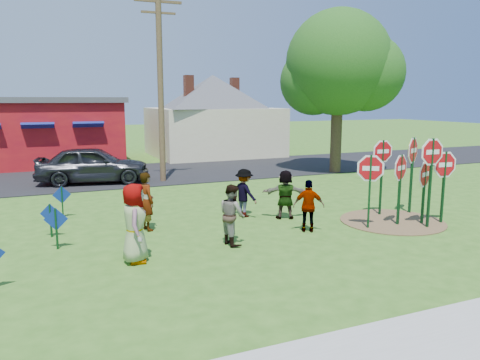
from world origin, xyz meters
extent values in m
plane|color=#33601B|center=(0.00, 0.00, 0.00)|extent=(120.00, 120.00, 0.00)
cube|color=#9E9E99|center=(0.00, -7.20, 0.04)|extent=(22.00, 1.80, 0.08)
cube|color=black|center=(0.00, 11.50, 0.02)|extent=(120.00, 7.50, 0.04)
cylinder|color=brown|center=(4.50, -1.00, 0.01)|extent=(3.20, 3.20, 0.03)
cube|color=maroon|center=(-5.50, 18.00, 1.80)|extent=(9.00, 7.00, 3.60)
cube|color=#4C4C51|center=(-5.50, 18.00, 3.75)|extent=(9.40, 7.40, 0.30)
cube|color=navy|center=(-5.50, 14.40, 2.40)|extent=(1.60, 0.78, 0.45)
cube|color=navy|center=(-3.00, 14.40, 2.40)|extent=(1.60, 0.78, 0.45)
cube|color=beige|center=(5.50, 18.00, 1.60)|extent=(8.00, 7.00, 3.20)
pyramid|color=#4C4C51|center=(5.50, 18.00, 5.40)|extent=(9.40, 9.40, 2.20)
cube|color=brown|center=(3.50, 17.00, 4.60)|extent=(0.55, 0.55, 1.40)
cube|color=brown|center=(7.50, 19.00, 4.60)|extent=(0.55, 0.55, 1.40)
cube|color=#0F391A|center=(3.30, -1.33, 1.10)|extent=(0.09, 0.09, 2.19)
cylinder|color=white|center=(3.30, -1.33, 1.81)|extent=(0.91, 0.60, 1.07)
cylinder|color=#AD0A11|center=(3.30, -1.33, 1.81)|extent=(0.78, 0.52, 0.92)
cube|color=white|center=(3.30, -1.33, 1.81)|extent=(0.40, 0.26, 0.13)
cube|color=#0F391A|center=(4.70, -0.16, 1.24)|extent=(0.06, 0.07, 2.48)
cylinder|color=white|center=(4.70, -0.16, 2.12)|extent=(0.99, 0.09, 0.99)
cylinder|color=#AD0A11|center=(4.70, -0.16, 2.12)|extent=(0.85, 0.08, 0.85)
cube|color=white|center=(4.70, -0.16, 2.12)|extent=(0.43, 0.04, 0.12)
cylinder|color=gold|center=(4.70, -0.16, 2.12)|extent=(0.99, 0.08, 0.99)
cube|color=#0F391A|center=(4.97, -1.97, 1.33)|extent=(0.06, 0.07, 2.67)
cylinder|color=white|center=(4.97, -1.97, 2.27)|extent=(1.08, 0.05, 1.08)
cylinder|color=#AD0A11|center=(4.97, -1.97, 2.27)|extent=(0.93, 0.05, 0.93)
cube|color=white|center=(4.97, -1.97, 2.27)|extent=(0.48, 0.02, 0.13)
cube|color=#0F391A|center=(5.80, -0.34, 1.28)|extent=(0.09, 0.10, 2.55)
cylinder|color=white|center=(5.80, -0.34, 2.12)|extent=(1.05, 0.58, 1.18)
cylinder|color=#AD0A11|center=(5.80, -0.34, 2.12)|extent=(0.91, 0.51, 1.02)
cube|color=white|center=(5.80, -0.34, 2.12)|extent=(0.46, 0.26, 0.15)
cylinder|color=gold|center=(5.80, -0.34, 2.12)|extent=(1.04, 0.58, 1.18)
cube|color=#0F391A|center=(5.15, -1.57, 0.97)|extent=(0.08, 0.09, 1.95)
cylinder|color=white|center=(5.15, -1.57, 1.55)|extent=(1.01, 0.46, 1.10)
cylinder|color=#AD0A11|center=(5.15, -1.57, 1.55)|extent=(0.87, 0.40, 0.94)
cube|color=white|center=(5.15, -1.57, 1.55)|extent=(0.44, 0.20, 0.14)
cube|color=#0F391A|center=(5.77, -1.72, 1.11)|extent=(0.06, 0.08, 2.23)
cylinder|color=white|center=(5.77, -1.72, 1.83)|extent=(1.09, 0.13, 1.10)
cylinder|color=#AD0A11|center=(5.77, -1.72, 1.83)|extent=(0.94, 0.12, 0.95)
cube|color=white|center=(5.77, -1.72, 1.83)|extent=(0.48, 0.05, 0.14)
cylinder|color=gold|center=(5.77, -1.72, 1.83)|extent=(1.09, 0.12, 1.10)
cube|color=#0F391A|center=(4.37, -1.38, 1.08)|extent=(0.08, 0.09, 2.16)
cylinder|color=white|center=(4.37, -1.38, 1.77)|extent=(1.00, 0.46, 1.09)
cylinder|color=#AD0A11|center=(4.37, -1.38, 1.77)|extent=(0.87, 0.40, 0.94)
cube|color=white|center=(4.37, -1.38, 1.77)|extent=(0.44, 0.20, 0.14)
cube|color=#0F391A|center=(-5.23, 0.25, 0.53)|extent=(0.06, 0.07, 1.07)
cube|color=navy|center=(-5.23, 0.25, 0.78)|extent=(0.59, 0.15, 0.60)
cube|color=#0F391A|center=(-5.34, 1.43, 0.47)|extent=(0.06, 0.06, 0.94)
cube|color=navy|center=(-5.34, 1.43, 0.67)|extent=(0.53, 0.21, 0.56)
cube|color=#0F391A|center=(-4.94, 3.61, 0.51)|extent=(0.05, 0.05, 1.03)
cube|color=navy|center=(-4.94, 3.61, 0.76)|extent=(0.57, 0.02, 0.57)
imported|color=#486299|center=(-3.58, -1.52, 0.94)|extent=(0.75, 1.01, 1.88)
imported|color=#2B776F|center=(-2.73, 1.09, 0.86)|extent=(0.53, 0.69, 1.71)
imported|color=brown|center=(-0.97, -1.14, 0.80)|extent=(0.69, 0.84, 1.61)
imported|color=#303034|center=(0.51, 1.44, 0.79)|extent=(0.90, 1.16, 1.57)
imported|color=#482752|center=(1.49, -0.93, 0.76)|extent=(0.96, 0.76, 1.52)
imported|color=#245731|center=(1.61, 0.69, 0.79)|extent=(1.53, 1.00, 1.58)
imported|color=#2B2C30|center=(-3.33, 9.68, 0.87)|extent=(5.19, 2.89, 1.67)
cylinder|color=#4C3823|center=(-0.30, 8.97, 4.29)|extent=(0.27, 0.27, 8.58)
cube|color=#4C3823|center=(-0.30, 8.97, 8.01)|extent=(2.10, 0.17, 0.11)
cube|color=#4C3823|center=(-0.30, 8.97, 7.53)|extent=(1.53, 0.14, 0.10)
cylinder|color=#382819|center=(8.64, 8.10, 2.25)|extent=(0.57, 0.57, 4.49)
sphere|color=#164512|center=(8.64, 8.10, 5.61)|extent=(5.31, 5.31, 5.31)
sphere|color=#164512|center=(9.87, 7.48, 5.10)|extent=(3.88, 3.88, 3.88)
sphere|color=#164512|center=(7.72, 8.91, 4.70)|extent=(3.47, 3.47, 3.47)
camera|label=1|loc=(-5.49, -12.15, 3.77)|focal=35.00mm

